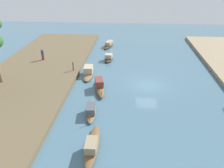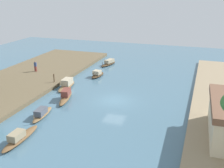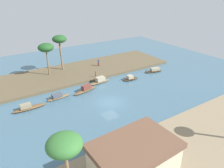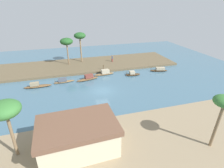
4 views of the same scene
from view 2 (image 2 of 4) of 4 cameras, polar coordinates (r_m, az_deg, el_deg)
The scene contains 10 objects.
river_water at distance 33.47m, azimuth 0.49°, elevation -3.37°, with size 73.33×73.33×0.00m, color #476B7F.
riverbank_left at distance 40.21m, azimuth -19.84°, elevation -0.27°, with size 43.88×11.75×0.49m, color brown.
sampan_downstream_large at distance 38.15m, azimuth -9.25°, elevation -0.07°, with size 4.68×1.50×1.18m.
sampan_upstream_small at distance 33.94m, azimuth -9.46°, elevation -2.48°, with size 4.84×1.97×1.24m.
sampan_with_red_awning at distance 30.13m, azimuth -14.17°, elevation -5.85°, with size 4.18×1.34×0.96m.
sampan_open_hull at distance 42.40m, azimuth -2.99°, elevation 1.99°, with size 3.44×1.41×1.02m.
sampan_with_tall_canopy at distance 48.95m, azimuth -0.67°, elevation 4.34°, with size 4.28×1.96×0.95m.
sampan_foreground at distance 26.07m, azimuth -18.38°, elevation -10.34°, with size 5.04×1.06×1.08m.
person_on_near_bank at distance 44.90m, azimuth -15.38°, elevation 3.34°, with size 0.41×0.41×1.64m.
mooring_post at distance 39.11m, azimuth -11.79°, elevation 1.23°, with size 0.14×0.14×1.16m, color #4C3823.
Camera 2 is at (29.41, 9.72, 12.69)m, focal length 44.69 mm.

